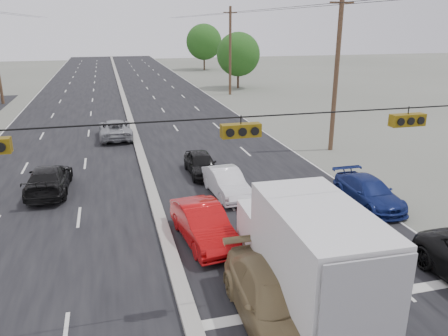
% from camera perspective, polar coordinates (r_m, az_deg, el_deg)
% --- Properties ---
extents(ground, '(200.00, 200.00, 0.00)m').
position_cam_1_polar(ground, '(13.39, -4.60, -18.84)').
color(ground, '#606356').
rests_on(ground, ground).
extents(road_surface, '(20.00, 160.00, 0.02)m').
position_cam_1_polar(road_surface, '(41.36, -12.32, 6.64)').
color(road_surface, black).
rests_on(road_surface, ground).
extents(center_median, '(0.50, 160.00, 0.20)m').
position_cam_1_polar(center_median, '(41.35, -12.33, 6.77)').
color(center_median, gray).
rests_on(center_median, ground).
extents(utility_pole_right_b, '(1.60, 0.30, 10.00)m').
position_cam_1_polar(utility_pole_right_b, '(29.40, 14.46, 11.96)').
color(utility_pole_right_b, '#422D1E').
rests_on(utility_pole_right_b, ground).
extents(utility_pole_right_c, '(1.60, 0.30, 10.00)m').
position_cam_1_polar(utility_pole_right_c, '(52.59, 0.81, 15.08)').
color(utility_pole_right_c, '#422D1E').
rests_on(utility_pole_right_c, ground).
extents(traffic_signals, '(25.00, 0.30, 0.54)m').
position_cam_1_polar(traffic_signals, '(11.30, 1.72, 5.11)').
color(traffic_signals, black).
rests_on(traffic_signals, ground).
extents(tree_right_mid, '(5.60, 5.60, 7.14)m').
position_cam_1_polar(tree_right_mid, '(58.13, 1.88, 14.62)').
color(tree_right_mid, '#382619').
rests_on(tree_right_mid, ground).
extents(tree_right_far, '(6.40, 6.40, 8.16)m').
position_cam_1_polar(tree_right_far, '(82.53, -2.64, 16.13)').
color(tree_right_far, '#382619').
rests_on(tree_right_far, ground).
extents(box_truck, '(2.52, 6.74, 3.39)m').
position_cam_1_polar(box_truck, '(13.19, 10.78, -10.75)').
color(box_truck, black).
rests_on(box_truck, ground).
extents(tan_sedan, '(2.25, 5.30, 1.53)m').
position_cam_1_polar(tan_sedan, '(12.77, 6.80, -16.76)').
color(tan_sedan, olive).
rests_on(tan_sedan, ground).
extents(red_sedan, '(2.01, 4.54, 1.45)m').
position_cam_1_polar(red_sedan, '(16.97, -2.75, -7.37)').
color(red_sedan, '#BA0B0D').
rests_on(red_sedan, ground).
extents(queue_car_a, '(1.55, 3.78, 1.28)m').
position_cam_1_polar(queue_car_a, '(24.40, -2.99, 0.56)').
color(queue_car_a, black).
rests_on(queue_car_a, ground).
extents(queue_car_b, '(1.68, 4.09, 1.32)m').
position_cam_1_polar(queue_car_b, '(21.38, 0.29, -1.98)').
color(queue_car_b, white).
rests_on(queue_car_b, ground).
extents(queue_car_d, '(1.79, 4.38, 1.27)m').
position_cam_1_polar(queue_car_d, '(21.35, 18.38, -3.05)').
color(queue_car_d, navy).
rests_on(queue_car_d, ground).
extents(oncoming_near, '(2.07, 4.82, 1.38)m').
position_cam_1_polar(oncoming_near, '(23.47, -21.91, -1.39)').
color(oncoming_near, black).
rests_on(oncoming_near, ground).
extents(oncoming_far, '(2.36, 5.00, 1.38)m').
position_cam_1_polar(oncoming_far, '(33.27, -14.02, 4.95)').
color(oncoming_far, gray).
rests_on(oncoming_far, ground).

